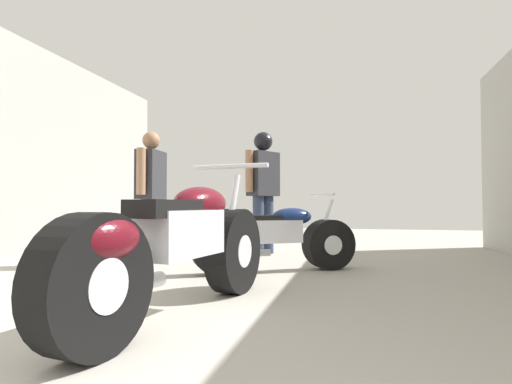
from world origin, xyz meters
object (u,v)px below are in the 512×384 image
(motorcycle_maroon_cruiser, at_px, (178,248))
(mechanic_with_helmet, at_px, (263,181))
(mechanic_in_blue, at_px, (151,188))
(motorcycle_black_naked, at_px, (273,240))

(motorcycle_maroon_cruiser, distance_m, mechanic_with_helmet, 3.61)
(mechanic_with_helmet, bearing_deg, mechanic_in_blue, -133.35)
(mechanic_in_blue, xyz_separation_m, mechanic_with_helmet, (1.18, 1.25, 0.15))
(mechanic_in_blue, bearing_deg, motorcycle_black_naked, -11.91)
(mechanic_in_blue, height_order, mechanic_with_helmet, mechanic_with_helmet)
(mechanic_in_blue, bearing_deg, mechanic_with_helmet, 46.65)
(motorcycle_black_naked, relative_size, mechanic_with_helmet, 0.94)
(motorcycle_maroon_cruiser, xyz_separation_m, mechanic_with_helmet, (-0.21, 3.54, 0.64))
(mechanic_in_blue, relative_size, mechanic_with_helmet, 0.91)
(motorcycle_maroon_cruiser, relative_size, motorcycle_black_naked, 1.33)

